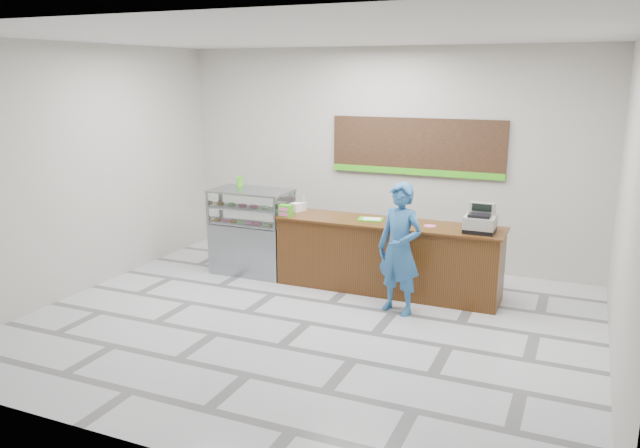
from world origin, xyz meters
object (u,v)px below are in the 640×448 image
at_px(sales_counter, 387,257).
at_px(display_case, 252,231).
at_px(customer, 400,249).
at_px(serving_tray, 371,219).
at_px(cash_register, 480,221).

distance_m(sales_counter, display_case, 2.23).
bearing_deg(customer, display_case, -178.33).
relative_size(sales_counter, customer, 1.88).
xyz_separation_m(serving_tray, customer, (0.65, -0.73, -0.17)).
height_order(sales_counter, serving_tray, serving_tray).
height_order(serving_tray, customer, customer).
height_order(display_case, serving_tray, display_case).
bearing_deg(sales_counter, display_case, -179.99).
bearing_deg(cash_register, serving_tray, 177.44).
relative_size(display_case, serving_tray, 3.46).
bearing_deg(cash_register, sales_counter, 177.49).
distance_m(display_case, serving_tray, 1.99).
bearing_deg(serving_tray, sales_counter, -12.51).
height_order(sales_counter, display_case, display_case).
height_order(cash_register, customer, customer).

